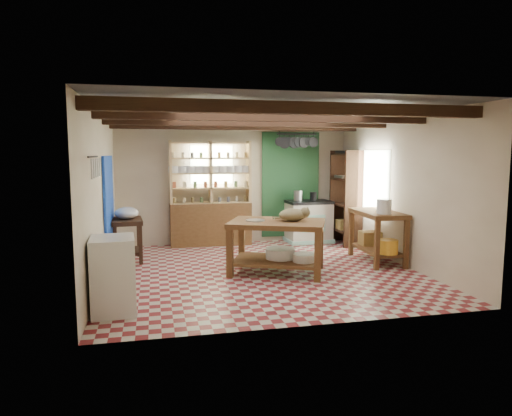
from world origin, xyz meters
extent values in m
cube|color=maroon|center=(0.00, 0.00, -0.01)|extent=(5.00, 5.00, 0.02)
cube|color=#4A4B4F|center=(0.00, 0.00, 2.60)|extent=(5.00, 5.00, 0.02)
cube|color=beige|center=(0.00, 2.50, 1.30)|extent=(5.00, 0.04, 2.60)
cube|color=beige|center=(0.00, -2.50, 1.30)|extent=(5.00, 0.04, 2.60)
cube|color=beige|center=(-2.50, 0.00, 1.30)|extent=(0.04, 5.00, 2.60)
cube|color=beige|center=(2.50, 0.00, 1.30)|extent=(0.04, 5.00, 2.60)
cube|color=#361F12|center=(0.00, 0.00, 2.48)|extent=(5.00, 3.80, 0.15)
cube|color=#1844B9|center=(-2.47, 0.90, 1.10)|extent=(0.04, 1.40, 1.60)
cube|color=#20502A|center=(1.25, 2.47, 1.25)|extent=(1.30, 0.04, 2.30)
cube|color=silver|center=(-0.50, 2.48, 1.70)|extent=(0.90, 0.02, 0.80)
cube|color=silver|center=(2.48, 1.00, 1.40)|extent=(0.02, 1.30, 1.20)
cube|color=black|center=(-2.44, -1.20, 1.78)|extent=(0.06, 0.90, 0.28)
cube|color=black|center=(1.25, 2.05, 2.18)|extent=(0.86, 0.12, 0.36)
cube|color=tan|center=(-0.55, 2.31, 1.10)|extent=(1.70, 0.34, 2.20)
cube|color=#361F12|center=(2.28, 1.80, 1.00)|extent=(0.40, 0.86, 2.00)
cube|color=brown|center=(0.22, -0.18, 0.43)|extent=(1.78, 1.51, 0.85)
cube|color=beige|center=(1.57, 2.15, 0.46)|extent=(0.96, 0.67, 0.92)
cube|color=#361F12|center=(-2.20, 1.18, 0.39)|extent=(0.58, 0.80, 0.77)
cube|color=silver|center=(-2.22, -1.54, 0.47)|extent=(0.55, 0.65, 0.93)
cube|color=brown|center=(2.18, 0.17, 0.46)|extent=(0.71, 1.31, 0.92)
ellipsoid|color=#8C7B51|center=(0.47, -0.23, 0.95)|extent=(0.52, 0.44, 0.20)
cylinder|color=#9A99A0|center=(-0.12, -0.09, 0.86)|extent=(0.40, 0.40, 0.02)
cylinder|color=silver|center=(0.29, -0.15, 0.31)|extent=(0.63, 0.63, 0.17)
cylinder|color=silver|center=(0.60, -0.45, 0.29)|extent=(0.48, 0.48, 0.13)
cylinder|color=#9A99A0|center=(1.32, 2.14, 1.03)|extent=(0.20, 0.20, 0.22)
cylinder|color=black|center=(1.67, 2.15, 1.01)|extent=(0.15, 0.15, 0.19)
ellipsoid|color=silver|center=(-2.20, 1.18, 0.88)|extent=(0.46, 0.46, 0.21)
cylinder|color=silver|center=(2.11, -0.18, 1.04)|extent=(0.27, 0.27, 0.25)
cube|color=olive|center=(2.20, 0.47, 0.37)|extent=(0.38, 0.31, 0.25)
cylinder|color=gold|center=(2.16, -0.28, 0.36)|extent=(0.35, 0.35, 0.24)
camera|label=1|loc=(-1.70, -7.22, 1.95)|focal=32.00mm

